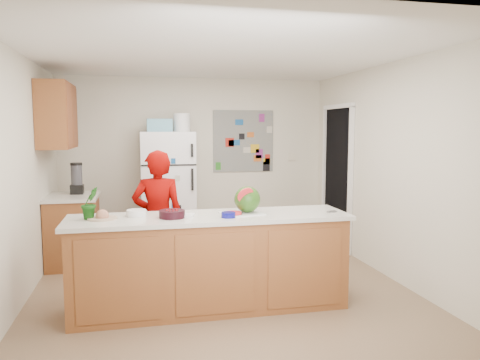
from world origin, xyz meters
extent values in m
cube|color=brown|center=(0.00, 0.00, -0.01)|extent=(4.00, 4.50, 0.02)
cube|color=beige|center=(0.00, 2.26, 1.25)|extent=(4.00, 0.02, 2.50)
cube|color=beige|center=(-2.01, 0.00, 1.25)|extent=(0.02, 4.50, 2.50)
cube|color=beige|center=(2.01, 0.00, 1.25)|extent=(0.02, 4.50, 2.50)
cube|color=white|center=(0.00, 0.00, 2.51)|extent=(4.00, 4.50, 0.02)
cube|color=black|center=(1.99, 1.45, 1.02)|extent=(0.03, 0.85, 2.04)
cube|color=brown|center=(-0.20, -0.50, 0.44)|extent=(2.60, 0.62, 0.88)
cube|color=silver|center=(-0.20, -0.50, 0.90)|extent=(2.68, 0.70, 0.04)
cube|color=brown|center=(-1.69, 1.35, 0.43)|extent=(0.60, 0.80, 0.86)
cube|color=silver|center=(-1.69, 1.35, 0.88)|extent=(0.64, 0.84, 0.04)
cube|color=brown|center=(-1.82, 1.30, 1.90)|extent=(0.35, 1.00, 0.80)
cube|color=silver|center=(-0.45, 1.88, 0.85)|extent=(0.75, 0.70, 1.70)
cube|color=#5999B2|center=(-0.55, 1.88, 1.79)|extent=(0.35, 0.28, 0.18)
cube|color=slate|center=(0.75, 2.24, 1.55)|extent=(0.95, 0.01, 0.95)
imported|color=#740300|center=(-0.66, 0.21, 0.76)|extent=(0.58, 0.41, 1.52)
cylinder|color=black|center=(-1.64, 1.47, 1.09)|extent=(0.14, 0.14, 0.38)
cube|color=white|center=(0.11, -0.50, 0.93)|extent=(0.43, 0.35, 0.01)
sphere|color=#1B5C11|center=(0.17, -0.48, 1.06)|extent=(0.25, 0.25, 0.25)
cylinder|color=red|center=(0.01, -0.55, 0.94)|extent=(0.17, 0.17, 0.02)
cylinder|color=black|center=(-0.56, -0.55, 0.96)|extent=(0.26, 0.26, 0.07)
cylinder|color=silver|center=(-0.89, -0.39, 0.95)|extent=(0.19, 0.19, 0.06)
cylinder|color=#0A0B66|center=(-0.05, -0.65, 0.95)|extent=(0.17, 0.17, 0.05)
cylinder|color=beige|center=(-1.19, -0.48, 0.93)|extent=(0.32, 0.32, 0.02)
cube|color=white|center=(-0.45, -0.50, 0.93)|extent=(0.23, 0.21, 0.02)
cube|color=slate|center=(1.00, -0.60, 0.93)|extent=(0.11, 0.07, 0.01)
imported|color=#0E3C0E|center=(-1.30, -0.45, 1.07)|extent=(0.21, 0.21, 0.30)
camera|label=1|loc=(-0.86, -4.86, 1.74)|focal=35.00mm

